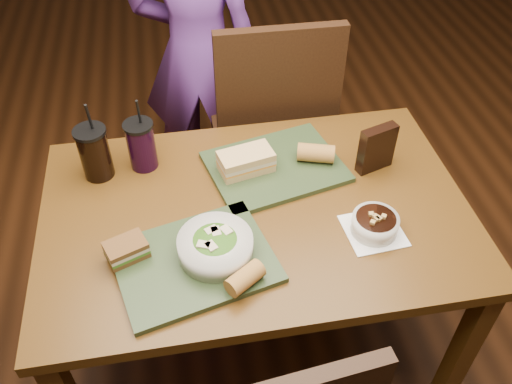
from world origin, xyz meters
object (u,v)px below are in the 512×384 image
Objects in this scene: dining_table at (256,229)px; baguette_near at (245,278)px; chip_bag at (377,149)px; cup_berry at (141,145)px; tray_far at (275,167)px; salad_bowl at (215,245)px; sandwich_near at (126,250)px; tray_near at (195,262)px; soup_bowl at (375,224)px; baguette_far at (316,153)px; chair_far at (272,123)px; sandwich_far at (246,161)px; diner at (198,53)px; cup_cola at (95,152)px.

baguette_near is at bearing -105.41° from dining_table.
chip_bag is (0.41, 0.12, 0.17)m from dining_table.
tray_far is at bearing -12.61° from cup_berry.
salad_bowl is 1.60× the size of sandwich_near.
chip_bag reaches higher than tray_near.
baguette_far reaches higher than soup_bowl.
dining_table is 5.00× the size of cup_berry.
chair_far is at bearing 79.85° from tray_far.
sandwich_far is 0.34m from cup_berry.
chair_far is at bearing 97.89° from chip_bag.
chip_bag reaches higher than soup_bowl.
tray_far is at bearing 61.06° from dining_table.
dining_table is 10.05× the size of sandwich_near.
salad_bowl reaches higher than tray_far.
cup_berry is at bearing 114.31° from baguette_near.
baguette_near is (0.12, -0.10, 0.04)m from tray_near.
cup_berry is (-0.42, 0.09, 0.08)m from tray_far.
tray_far is (0.30, 0.35, 0.00)m from tray_near.
sandwich_far is (-0.33, 0.31, 0.02)m from soup_bowl.
baguette_near is (0.06, -0.12, -0.01)m from salad_bowl.
baguette_near is 0.66× the size of chip_bag.
cup_berry is (-0.33, 0.26, 0.18)m from dining_table.
dining_table is 8.11× the size of chip_bag.
chip_bag is at bearing -10.85° from cup_berry.
dining_table is 0.38m from soup_bowl.
diner reaches higher than chip_bag.
tray_far is 0.49m from baguette_near.
soup_bowl is (0.53, 0.03, 0.02)m from tray_near.
chair_far is 3.89× the size of cup_cola.
sandwich_near is at bearing -76.61° from cup_cola.
sandwich_far reaches higher than baguette_near.
chair_far is 4.13× the size of cup_berry.
baguette_near is at bearing 100.70° from diner.
baguette_near is (-0.25, -0.90, 0.20)m from chair_far.
cup_berry is at bearing 105.68° from tray_near.
cup_cola is (-0.09, 0.38, 0.05)m from sandwich_near.
chip_bag is (0.32, -0.05, 0.07)m from tray_far.
chip_bag reaches higher than tray_far.
sandwich_far reaches higher than soup_bowl.
baguette_far is at bearing 106.30° from soup_bowl.
diner reaches higher than tray_far.
tray_far is (-0.08, -0.45, 0.16)m from chair_far.
salad_bowl is at bearing -124.79° from tray_far.
tray_far is 3.25× the size of sandwich_near.
dining_table is at bearing 178.46° from chip_bag.
diner is at bearing 75.13° from sandwich_near.
sandwich_near is (-0.18, 0.05, 0.03)m from tray_near.
chip_bag is at bearing -5.79° from sandwich_far.
diner reaches higher than salad_bowl.
baguette_far is (0.31, 0.46, 0.00)m from baguette_near.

